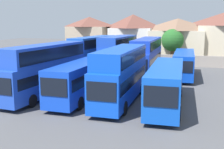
# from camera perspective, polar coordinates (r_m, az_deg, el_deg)

# --- Properties ---
(ground) EXTENTS (140.00, 140.00, 0.00)m
(ground) POSITION_cam_1_polar(r_m,az_deg,el_deg) (43.39, 5.96, 1.03)
(ground) COLOR #4C4C4F
(depot_boundary_wall) EXTENTS (56.00, 0.50, 1.80)m
(depot_boundary_wall) POSITION_cam_1_polar(r_m,az_deg,el_deg) (48.41, 7.25, 3.06)
(depot_boundary_wall) COLOR gray
(depot_boundary_wall) RESTS_ON ground
(bus_1) EXTENTS (3.19, 12.18, 4.97)m
(bus_1) POSITION_cam_1_polar(r_m,az_deg,el_deg) (28.09, -13.14, 1.47)
(bus_1) COLOR blue
(bus_1) RESTS_ON ground
(bus_2) EXTENTS (2.67, 11.01, 3.44)m
(bus_2) POSITION_cam_1_polar(r_m,az_deg,el_deg) (26.51, -5.97, -0.67)
(bus_2) COLOR blue
(bus_2) RESTS_ON ground
(bus_3) EXTENTS (2.76, 10.99, 4.83)m
(bus_3) POSITION_cam_1_polar(r_m,az_deg,el_deg) (25.02, 1.85, 0.49)
(bus_3) COLOR blue
(bus_3) RESTS_ON ground
(bus_4) EXTENTS (3.17, 11.70, 3.48)m
(bus_4) POSITION_cam_1_polar(r_m,az_deg,el_deg) (24.37, 10.84, -1.73)
(bus_4) COLOR blue
(bus_4) RESTS_ON ground
(bus_5) EXTENTS (3.30, 11.63, 5.05)m
(bus_5) POSITION_cam_1_polar(r_m,az_deg,el_deg) (40.44, -3.81, 4.45)
(bus_5) COLOR blue
(bus_5) RESTS_ON ground
(bus_6) EXTENTS (2.99, 10.58, 5.17)m
(bus_6) POSITION_cam_1_polar(r_m,az_deg,el_deg) (39.50, 1.23, 4.42)
(bus_6) COLOR blue
(bus_6) RESTS_ON ground
(bus_7) EXTENTS (2.78, 12.01, 4.95)m
(bus_7) POSITION_cam_1_polar(r_m,az_deg,el_deg) (37.88, 6.99, 3.90)
(bus_7) COLOR #1A3DBF
(bus_7) RESTS_ON ground
(bus_8) EXTENTS (2.86, 10.76, 3.28)m
(bus_8) POSITION_cam_1_polar(r_m,az_deg,el_deg) (37.81, 14.26, 2.26)
(bus_8) COLOR blue
(bus_8) RESTS_ON ground
(house_terrace_left) EXTENTS (8.19, 6.90, 8.14)m
(house_terrace_left) POSITION_cam_1_polar(r_m,az_deg,el_deg) (58.53, -4.53, 7.56)
(house_terrace_left) COLOR tan
(house_terrace_left) RESTS_ON ground
(house_terrace_centre) EXTENTS (8.39, 7.91, 8.57)m
(house_terrace_centre) POSITION_cam_1_polar(r_m,az_deg,el_deg) (56.20, 4.21, 7.68)
(house_terrace_centre) COLOR silver
(house_terrace_centre) RESTS_ON ground
(house_terrace_right) EXTENTS (10.17, 7.91, 7.77)m
(house_terrace_right) POSITION_cam_1_polar(r_m,az_deg,el_deg) (54.56, 12.97, 6.93)
(house_terrace_right) COLOR beige
(house_terrace_right) RESTS_ON ground
(tree_left_of_lot) EXTENTS (3.82, 3.82, 5.94)m
(tree_left_of_lot) POSITION_cam_1_polar(r_m,az_deg,el_deg) (50.09, 12.06, 6.71)
(tree_left_of_lot) COLOR brown
(tree_left_of_lot) RESTS_ON ground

